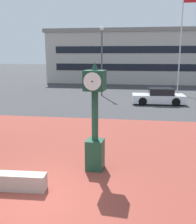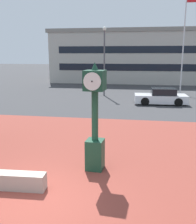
% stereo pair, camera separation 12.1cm
% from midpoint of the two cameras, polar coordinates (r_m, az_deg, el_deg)
% --- Properties ---
extents(ground_plane, '(200.00, 200.00, 0.00)m').
position_cam_midpoint_polar(ground_plane, '(7.61, -12.97, -18.50)').
color(ground_plane, '#38383A').
extents(plaza_brick_paving, '(44.00, 13.34, 0.01)m').
position_cam_midpoint_polar(plaza_brick_paving, '(9.85, -7.10, -10.74)').
color(plaza_brick_paving, brown).
rests_on(plaza_brick_paving, ground).
extents(street_clock, '(0.70, 0.77, 3.67)m').
position_cam_midpoint_polar(street_clock, '(8.59, -0.28, -1.81)').
color(street_clock, '#19422D').
rests_on(street_clock, ground).
extents(car_street_mid, '(4.16, 1.96, 1.28)m').
position_cam_midpoint_polar(car_street_mid, '(21.28, 13.98, 3.24)').
color(car_street_mid, silver).
rests_on(car_street_mid, ground).
extents(flagpole_primary, '(1.50, 0.14, 9.85)m').
position_cam_midpoint_polar(flagpole_primary, '(26.99, 18.94, 15.75)').
color(flagpole_primary, silver).
rests_on(flagpole_primary, ground).
extents(civic_building, '(30.11, 13.16, 7.30)m').
position_cam_midpoint_polar(civic_building, '(41.00, 12.81, 11.96)').
color(civic_building, '#B2ADA3').
rests_on(civic_building, ground).
extents(street_lamp_post, '(0.36, 0.36, 6.42)m').
position_cam_midpoint_polar(street_lamp_post, '(24.79, 1.56, 12.71)').
color(street_lamp_post, '#4C4C51').
rests_on(street_lamp_post, ground).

